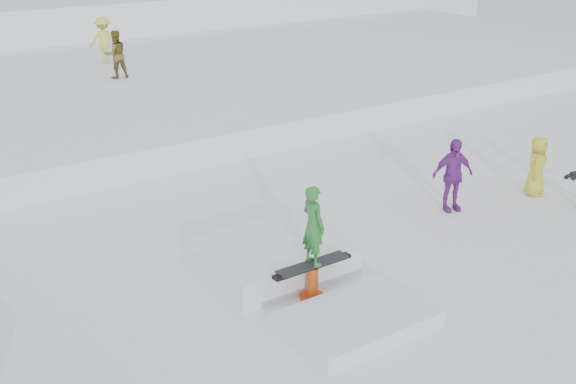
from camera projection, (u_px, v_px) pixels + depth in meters
ground at (328, 287)px, 13.06m from camera, size 120.00×120.00×0.00m
snow_midrise at (47, 94)px, 25.14m from camera, size 50.00×18.00×0.80m
walker_olive at (116, 54)px, 25.39m from camera, size 0.85×0.69×1.67m
walker_ygreen at (104, 40)px, 27.87m from camera, size 1.25×0.86×1.77m
spectator_purple at (453, 175)px, 16.13m from camera, size 1.07×0.69×1.69m
spectator_yellow at (537, 166)px, 17.07m from camera, size 0.84×0.76×1.45m
jib_rail_feature at (293, 270)px, 13.02m from camera, size 2.60×4.40×2.11m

